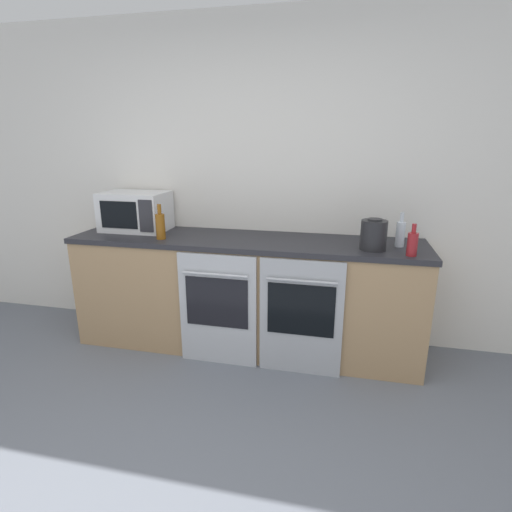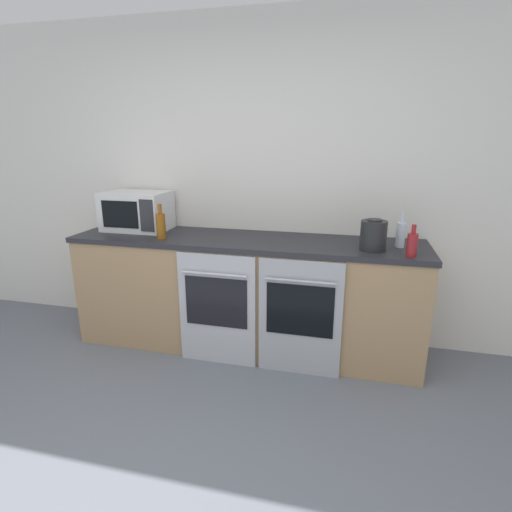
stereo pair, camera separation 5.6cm
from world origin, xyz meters
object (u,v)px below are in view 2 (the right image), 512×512
at_px(oven_left, 217,309).
at_px(bottle_amber, 161,225).
at_px(bottle_red, 412,244).
at_px(bottle_clear, 401,234).
at_px(kettle, 373,235).
at_px(microwave, 137,211).
at_px(oven_right, 300,318).

height_order(oven_left, bottle_amber, bottle_amber).
xyz_separation_m(oven_left, bottle_red, (1.32, 0.10, 0.56)).
xyz_separation_m(bottle_amber, bottle_clear, (1.77, 0.17, -0.01)).
xyz_separation_m(bottle_clear, kettle, (-0.19, -0.13, 0.01)).
relative_size(oven_left, microwave, 1.64).
bearing_deg(bottle_amber, microwave, 143.57).
distance_m(oven_left, bottle_clear, 1.43).
relative_size(oven_right, kettle, 3.96).
xyz_separation_m(microwave, bottle_amber, (0.34, -0.25, -0.05)).
bearing_deg(bottle_amber, oven_left, -18.49).
bearing_deg(bottle_clear, bottle_red, -77.93).
xyz_separation_m(oven_left, bottle_amber, (-0.50, 0.17, 0.58)).
bearing_deg(bottle_red, oven_right, -172.04).
xyz_separation_m(microwave, kettle, (1.92, -0.21, -0.05)).
distance_m(microwave, bottle_amber, 0.43).
bearing_deg(oven_right, oven_left, 180.00).
distance_m(bottle_amber, kettle, 1.58).
relative_size(microwave, kettle, 2.42).
distance_m(oven_left, bottle_amber, 0.78).
relative_size(bottle_amber, kettle, 1.24).
bearing_deg(microwave, bottle_red, -8.42).
distance_m(oven_right, kettle, 0.77).
bearing_deg(bottle_red, kettle, 156.08).
bearing_deg(bottle_clear, microwave, 177.65).
bearing_deg(oven_right, bottle_red, 7.96).
bearing_deg(kettle, bottle_red, -23.92).
xyz_separation_m(oven_right, bottle_amber, (-1.11, 0.17, 0.58)).
bearing_deg(kettle, oven_left, -169.23).
distance_m(oven_right, bottle_clear, 0.93).
bearing_deg(bottle_red, microwave, 171.58).
distance_m(bottle_clear, bottle_red, 0.24).
height_order(oven_right, kettle, kettle).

